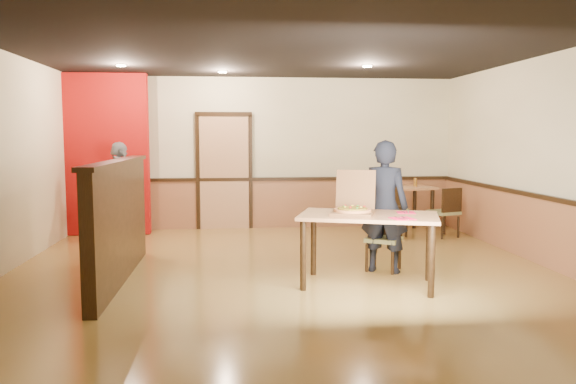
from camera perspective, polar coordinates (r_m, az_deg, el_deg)
The scene contains 26 objects.
floor at distance 7.22m, azimuth -0.35°, elevation -8.12°, with size 7.00×7.00×0.00m, color #A3813F.
ceiling at distance 7.09m, azimuth -0.37°, elevation 14.42°, with size 7.00×7.00×0.00m, color black.
wall_back at distance 10.51m, azimuth -2.13°, elevation 3.95°, with size 7.00×7.00×0.00m, color #F6F0C0.
wall_right at distance 8.13m, azimuth 25.07°, elevation 2.88°, with size 7.00×7.00×0.00m, color #F6F0C0.
wainscot_back at distance 10.55m, azimuth -2.10°, elevation -1.22°, with size 7.00×0.04×0.90m, color #99603D.
chair_rail_back at distance 10.48m, azimuth -2.10°, elevation 1.32°, with size 7.00×0.06×0.06m, color black.
wainscot_right at distance 8.21m, azimuth 24.60°, elevation -3.75°, with size 0.04×7.00×0.90m, color #99603D.
chair_rail_right at distance 8.14m, azimuth 24.62°, elevation -0.49°, with size 0.06×7.00×0.06m, color black.
back_door at distance 10.46m, azimuth -6.49°, elevation 1.99°, with size 0.90×0.06×2.10m, color tan.
booth_partition at distance 6.99m, azimuth -16.78°, elevation -2.68°, with size 0.20×3.10×1.44m.
red_accent_panel at distance 10.24m, azimuth -18.41°, elevation 3.61°, with size 1.60×0.20×2.78m, color #A10D0B.
spot_a at distance 9.00m, azimuth -16.59°, elevation 12.22°, with size 0.14×0.14×0.02m, color beige.
spot_b at distance 9.54m, azimuth -6.69°, elevation 12.04°, with size 0.14×0.14×0.02m, color beige.
spot_c at distance 8.79m, azimuth 8.05°, elevation 12.56°, with size 0.14×0.14×0.02m, color beige.
main_table at distance 6.52m, azimuth 8.17°, elevation -3.22°, with size 1.75×1.31×0.83m.
diner_chair at distance 7.37m, azimuth 9.84°, elevation -4.34°, with size 0.56×0.56×0.82m.
side_chair_left at distance 9.60m, azimuth 10.42°, elevation -1.71°, with size 0.63×0.63×0.91m.
side_chair_right at distance 9.91m, azimuth 15.78°, elevation -1.79°, with size 0.54×0.54×0.85m.
side_table at distance 10.30m, azimuth 12.13°, elevation -0.44°, with size 0.91×0.91×0.82m.
diner at distance 7.18m, azimuth 9.73°, elevation -1.47°, with size 0.61×0.40×1.68m, color black.
passerby at distance 9.68m, azimuth -16.69°, elevation 0.09°, with size 0.96×0.40×1.63m, color gray.
pizza_box at distance 6.51m, azimuth 6.63°, elevation -1.67°, with size 0.62×0.67×0.49m.
pizza at distance 6.46m, azimuth 6.57°, elevation -1.85°, with size 0.43×0.43×0.03m, color #C68148.
napkin_near at distance 6.22m, azimuth 11.53°, elevation -2.65°, with size 0.26×0.26×0.01m.
napkin_far at distance 6.71m, azimuth 11.89°, elevation -2.05°, with size 0.24×0.24×0.01m.
condiment at distance 10.23m, azimuth 12.81°, elevation 0.95°, with size 0.06×0.06×0.15m, color brown.
Camera 1 is at (-0.65, -6.98, 1.73)m, focal length 35.00 mm.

